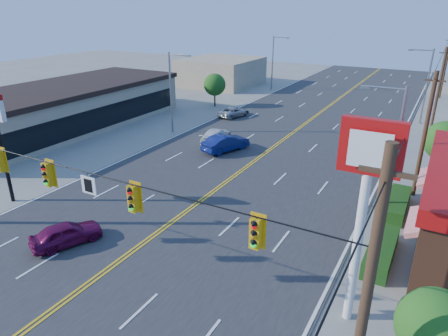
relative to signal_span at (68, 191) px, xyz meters
The scene contains 20 objects.
ground 4.89m from the signal_span, ahead, with size 160.00×160.00×0.00m, color gray.
road 20.58m from the signal_span, 89.66° to the left, with size 20.00×120.00×0.06m, color #2D2D30.
signal_span is the anchor object (origin of this frame).
kfc_pylon 11.87m from the signal_span, 19.78° to the left, with size 2.20×0.36×8.50m.
strip_mall 28.46m from the signal_span, 140.56° to the left, with size 10.40×26.40×4.40m.
streetlight_se 17.76m from the signal_span, 52.06° to the left, with size 2.55×0.25×8.00m.
streetlight_ne 39.54m from the signal_span, 73.98° to the left, with size 2.55×0.25×8.00m.
streetlight_sw 24.46m from the signal_span, 115.88° to the left, with size 2.55×0.25×8.00m.
streetlight_nw 49.17m from the signal_span, 102.54° to the left, with size 2.55×0.25×8.00m.
utility_pole_near 21.82m from the signal_span, 55.61° to the left, with size 0.28×0.28×8.40m, color #47301E.
utility_pole_mid 38.06m from the signal_span, 71.11° to the left, with size 0.28×0.28×8.40m, color #47301E.
utility_pole_far 55.39m from the signal_span, 77.15° to the left, with size 0.28×0.28×8.40m, color #47301E.
tree_kfc_rear 25.95m from the signal_span, 58.24° to the left, with size 2.94×2.94×4.41m.
tree_kfc_front 14.46m from the signal_span, ahead, with size 2.52×2.52×3.78m.
tree_west 36.42m from the signal_span, 110.75° to the left, with size 2.80×2.80×4.20m.
bld_west_far 52.03m from the signal_span, 112.50° to the left, with size 11.00×12.00×4.20m, color tan.
car_magenta 5.86m from the signal_span, 148.40° to the left, with size 1.49×3.71×1.26m, color #660B3D.
car_blue 20.20m from the signal_span, 99.45° to the left, with size 1.57×4.51×1.49m, color navy.
car_white 22.14m from the signal_span, 103.88° to the left, with size 1.87×4.59×1.33m, color white.
car_silver 31.79m from the signal_span, 105.05° to the left, with size 1.87×4.07×1.13m, color #ACACB1.
Camera 1 is at (12.91, -9.94, 12.03)m, focal length 32.00 mm.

